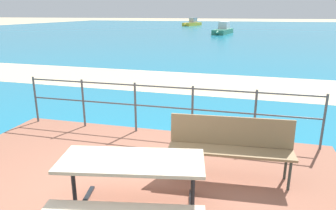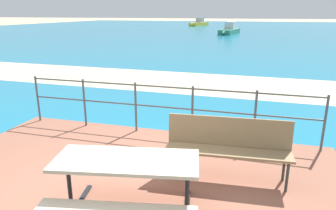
# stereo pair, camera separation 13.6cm
# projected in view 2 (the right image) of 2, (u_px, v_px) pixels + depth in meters

# --- Properties ---
(ground_plane) EXTENTS (240.00, 240.00, 0.00)m
(ground_plane) POSITION_uv_depth(u_px,v_px,m) (112.00, 203.00, 4.15)
(ground_plane) COLOR tan
(patio_paving) EXTENTS (6.40, 5.20, 0.06)m
(patio_paving) POSITION_uv_depth(u_px,v_px,m) (111.00, 201.00, 4.14)
(patio_paving) COLOR #935B47
(patio_paving) RESTS_ON ground
(sea_water) EXTENTS (90.00, 90.00, 0.01)m
(sea_water) POSITION_uv_depth(u_px,v_px,m) (245.00, 31.00, 41.00)
(sea_water) COLOR teal
(sea_water) RESTS_ON ground
(beach_strip) EXTENTS (54.07, 4.85, 0.01)m
(beach_strip) POSITION_uv_depth(u_px,v_px,m) (205.00, 83.00, 11.08)
(beach_strip) COLOR beige
(beach_strip) RESTS_ON ground
(picnic_table) EXTENTS (1.85, 1.58, 0.79)m
(picnic_table) POSITION_uv_depth(u_px,v_px,m) (127.00, 174.00, 3.57)
(picnic_table) COLOR #BCAD93
(picnic_table) RESTS_ON patio_paving
(park_bench) EXTENTS (1.82, 0.54, 0.92)m
(park_bench) POSITION_uv_depth(u_px,v_px,m) (228.00, 143.00, 4.53)
(park_bench) COLOR #8C704C
(park_bench) RESTS_ON patio_paving
(railing_fence) EXTENTS (5.94, 0.04, 1.03)m
(railing_fence) POSITION_uv_depth(u_px,v_px,m) (163.00, 103.00, 6.17)
(railing_fence) COLOR #4C5156
(railing_fence) RESTS_ON patio_paving
(boat_near) EXTENTS (2.10, 5.60, 1.36)m
(boat_near) POSITION_uv_depth(u_px,v_px,m) (230.00, 30.00, 35.70)
(boat_near) COLOR #338466
(boat_near) RESTS_ON sea_water
(boat_mid) EXTENTS (2.87, 5.72, 1.43)m
(boat_mid) POSITION_uv_depth(u_px,v_px,m) (199.00, 23.00, 56.95)
(boat_mid) COLOR yellow
(boat_mid) RESTS_ON sea_water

